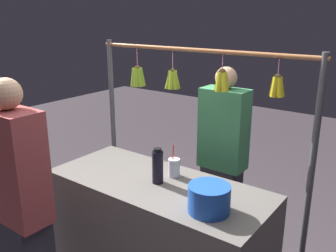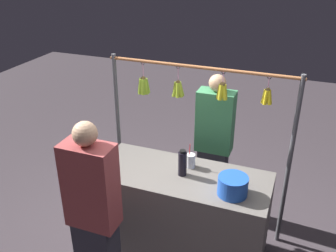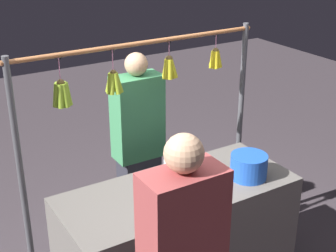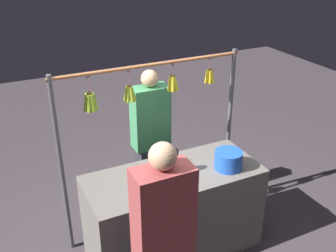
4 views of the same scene
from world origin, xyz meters
The scene contains 8 objects.
ground_plane centered at (0.00, 0.00, 0.00)m, with size 12.00×12.00×0.00m, color #42393F.
market_counter centered at (0.00, 0.00, 0.45)m, with size 1.63×0.69×0.90m, color #66605B.
display_rack centered at (0.03, -0.48, 1.28)m, with size 1.89×0.13×1.83m.
water_bottle centered at (0.00, 0.00, 1.02)m, with size 0.08×0.08×0.26m.
blue_bucket centered at (-0.50, 0.13, 0.99)m, with size 0.26×0.26×0.17m, color blue.
drink_cup centered at (-0.03, -0.16, 0.97)m, with size 0.09×0.09×0.24m.
vendor_person centered at (-0.10, -0.76, 0.81)m, with size 0.39×0.21×1.65m.
customer_person centered at (0.48, 0.78, 0.85)m, with size 0.41×0.22×1.71m.
Camera 2 is at (-0.92, 2.79, 2.84)m, focal length 40.14 mm.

